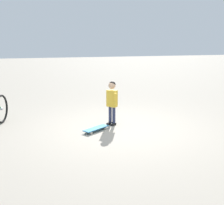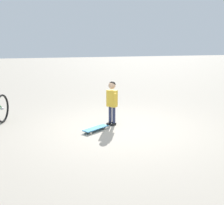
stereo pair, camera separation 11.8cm
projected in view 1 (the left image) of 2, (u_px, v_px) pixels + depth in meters
name	position (u px, v px, depth m)	size (l,w,h in m)	color
ground_plane	(118.00, 130.00, 6.87)	(50.00, 50.00, 0.00)	#9E9384
child_person	(112.00, 98.00, 7.15)	(0.27, 0.40, 1.06)	#2D3351
skateboard	(96.00, 128.00, 6.78)	(0.66, 0.55, 0.07)	teal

